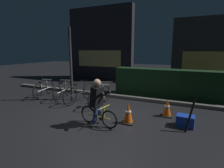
{
  "coord_description": "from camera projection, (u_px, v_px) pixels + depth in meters",
  "views": [
    {
      "loc": [
        2.49,
        -4.42,
        1.97
      ],
      "look_at": [
        0.2,
        0.6,
        0.9
      ],
      "focal_mm": 28.1,
      "sensor_mm": 36.0,
      "label": 1
    }
  ],
  "objects": [
    {
      "name": "parked_bike_center_left",
      "position": [
        80.0,
        93.0,
        6.69
      ],
      "size": [
        0.46,
        1.7,
        0.79
      ],
      "rotation": [
        0.0,
        0.0,
        1.42
      ],
      "color": "black",
      "rests_on": "ground"
    },
    {
      "name": "street_post",
      "position": [
        71.0,
        64.0,
        6.9
      ],
      "size": [
        0.1,
        0.1,
        2.83
      ],
      "primitive_type": "cylinder",
      "color": "#2D2D33",
      "rests_on": "ground"
    },
    {
      "name": "parked_bike_center_right",
      "position": [
        100.0,
        96.0,
        6.3
      ],
      "size": [
        0.46,
        1.6,
        0.74
      ],
      "rotation": [
        0.0,
        0.0,
        1.57
      ],
      "color": "black",
      "rests_on": "ground"
    },
    {
      "name": "closed_umbrella",
      "position": [
        190.0,
        115.0,
        4.26
      ],
      "size": [
        0.22,
        0.29,
        0.82
      ],
      "primitive_type": "cylinder",
      "rotation": [
        0.0,
        0.32,
        0.95
      ],
      "color": "black",
      "rests_on": "ground"
    },
    {
      "name": "parked_bike_leftmost",
      "position": [
        44.0,
        89.0,
        7.53
      ],
      "size": [
        0.48,
        1.51,
        0.71
      ],
      "rotation": [
        0.0,
        0.0,
        1.8
      ],
      "color": "black",
      "rests_on": "ground"
    },
    {
      "name": "parked_bike_left_mid",
      "position": [
        63.0,
        90.0,
        7.22
      ],
      "size": [
        0.48,
        1.56,
        0.73
      ],
      "rotation": [
        0.0,
        0.0,
        1.79
      ],
      "color": "black",
      "rests_on": "ground"
    },
    {
      "name": "storefront_left",
      "position": [
        100.0,
        44.0,
        12.06
      ],
      "size": [
        4.65,
        0.54,
        4.8
      ],
      "color": "#262328",
      "rests_on": "ground"
    },
    {
      "name": "sidewalk_curb",
      "position": [
        124.0,
        97.0,
        7.29
      ],
      "size": [
        12.0,
        0.24,
        0.12
      ],
      "primitive_type": "cube",
      "color": "#56544F",
      "rests_on": "ground"
    },
    {
      "name": "storefront_right",
      "position": [
        210.0,
        51.0,
        10.02
      ],
      "size": [
        4.18,
        0.54,
        3.83
      ],
      "color": "#383330",
      "rests_on": "ground"
    },
    {
      "name": "cyclist",
      "position": [
        98.0,
        102.0,
        4.59
      ],
      "size": [
        1.18,
        0.57,
        1.25
      ],
      "rotation": [
        0.0,
        0.0,
        -0.15
      ],
      "color": "black",
      "rests_on": "ground"
    },
    {
      "name": "traffic_cone_near",
      "position": [
        128.0,
        113.0,
        4.79
      ],
      "size": [
        0.36,
        0.36,
        0.56
      ],
      "color": "black",
      "rests_on": "ground"
    },
    {
      "name": "blue_crate",
      "position": [
        185.0,
        121.0,
        4.58
      ],
      "size": [
        0.46,
        0.35,
        0.3
      ],
      "primitive_type": "cube",
      "rotation": [
        0.0,
        0.0,
        -0.07
      ],
      "color": "#193DB7",
      "rests_on": "ground"
    },
    {
      "name": "hedge_row",
      "position": [
        172.0,
        84.0,
        7.26
      ],
      "size": [
        4.8,
        0.7,
        1.19
      ],
      "primitive_type": "cube",
      "color": "black",
      "rests_on": "ground"
    },
    {
      "name": "ground_plane",
      "position": [
        98.0,
        116.0,
        5.34
      ],
      "size": [
        40.0,
        40.0,
        0.0
      ],
      "primitive_type": "plane",
      "color": "black"
    },
    {
      "name": "traffic_cone_far",
      "position": [
        167.0,
        108.0,
        5.29
      ],
      "size": [
        0.36,
        0.36,
        0.53
      ],
      "color": "black",
      "rests_on": "ground"
    }
  ]
}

